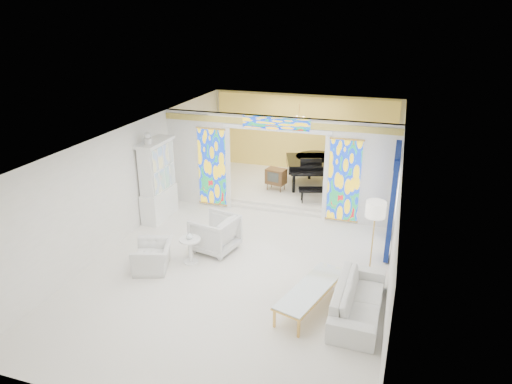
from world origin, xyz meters
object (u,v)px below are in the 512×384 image
(china_cabinet, at_px, (158,181))
(grand_piano, at_px, (313,163))
(armchair_right, at_px, (215,233))
(sofa, at_px, (358,299))
(coffee_table, at_px, (311,289))
(tv_console, at_px, (276,176))
(armchair_left, at_px, (153,256))

(china_cabinet, bearing_deg, grand_piano, 44.12)
(china_cabinet, bearing_deg, armchair_right, -30.52)
(sofa, bearing_deg, grand_piano, 20.23)
(coffee_table, bearing_deg, tv_console, 111.93)
(armchair_right, xyz_separation_m, sofa, (3.81, -1.63, -0.14))
(china_cabinet, xyz_separation_m, tv_console, (2.83, 2.82, -0.51))
(china_cabinet, height_order, coffee_table, china_cabinet)
(armchair_left, xyz_separation_m, armchair_right, (1.06, 1.30, 0.15))
(coffee_table, bearing_deg, sofa, 3.76)
(coffee_table, xyz_separation_m, grand_piano, (-1.32, 6.84, 0.51))
(sofa, xyz_separation_m, grand_piano, (-2.29, 6.78, 0.61))
(armchair_right, bearing_deg, coffee_table, 71.37)
(armchair_left, relative_size, armchair_right, 0.96)
(coffee_table, relative_size, grand_piano, 0.71)
(sofa, bearing_deg, armchair_right, 68.46)
(armchair_right, distance_m, grand_piano, 5.39)
(china_cabinet, relative_size, tv_console, 3.69)
(armchair_right, height_order, tv_console, armchair_right)
(sofa, bearing_deg, armchair_left, 87.78)
(sofa, relative_size, coffee_table, 1.05)
(china_cabinet, xyz_separation_m, sofa, (6.17, -3.02, -0.83))
(sofa, xyz_separation_m, tv_console, (-3.34, 5.84, 0.32))
(armchair_left, bearing_deg, coffee_table, 65.28)
(china_cabinet, bearing_deg, coffee_table, -30.61)
(armchair_left, bearing_deg, china_cabinet, -173.40)
(coffee_table, relative_size, tv_console, 3.01)
(armchair_left, distance_m, armchair_right, 1.69)
(armchair_right, relative_size, sofa, 0.45)
(armchair_left, relative_size, tv_console, 1.35)
(armchair_left, height_order, grand_piano, grand_piano)
(armchair_right, xyz_separation_m, coffee_table, (2.85, -1.69, -0.04))
(china_cabinet, relative_size, grand_piano, 0.87)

